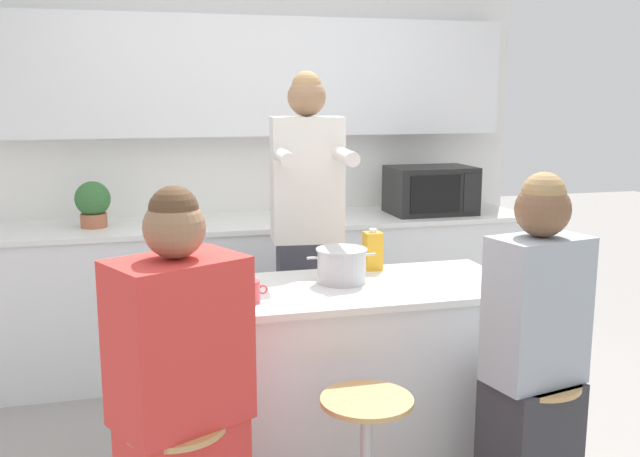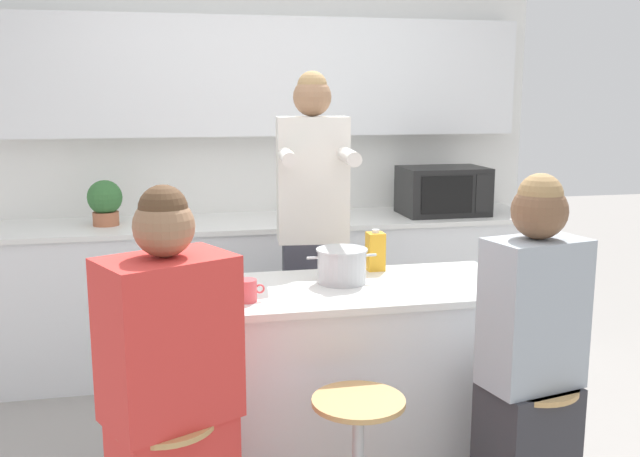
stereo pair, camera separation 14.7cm
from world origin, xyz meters
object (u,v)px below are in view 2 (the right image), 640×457
object	(u,v)px
coffee_cup_near	(247,291)
person_seated_near	(530,373)
potted_plant	(105,201)
cooking_pot	(342,266)
person_wrapped_blanket	(171,403)
fruit_bowl	(196,295)
kitchen_island	(323,381)
person_cooking	(313,247)
microwave	(443,191)
juice_carton	(375,251)
banana_bunch	(152,281)
bar_stool_rightmost	(528,457)

from	to	relation	value
coffee_cup_near	person_seated_near	bearing A→B (deg)	-24.53
potted_plant	person_seated_near	bearing A→B (deg)	-50.70
cooking_pot	coffee_cup_near	distance (m)	0.50
person_wrapped_blanket	fruit_bowl	size ratio (longest dim) A/B	6.59
kitchen_island	coffee_cup_near	bearing A→B (deg)	-157.59
person_wrapped_blanket	cooking_pot	bearing A→B (deg)	15.29
kitchen_island	person_cooking	size ratio (longest dim) A/B	0.94
microwave	juice_carton	bearing A→B (deg)	-124.78
person_cooking	juice_carton	world-z (taller)	person_cooking
person_cooking	coffee_cup_near	distance (m)	0.91
person_seated_near	banana_bunch	size ratio (longest dim) A/B	9.05
banana_bunch	potted_plant	world-z (taller)	potted_plant
juice_carton	potted_plant	size ratio (longest dim) A/B	0.72
fruit_bowl	juice_carton	distance (m)	0.94
person_cooking	fruit_bowl	world-z (taller)	person_cooking
kitchen_island	potted_plant	xyz separation A→B (m)	(-1.02, 1.45, 0.64)
juice_carton	potted_plant	xyz separation A→B (m)	(-1.33, 1.20, 0.11)
person_wrapped_blanket	banana_bunch	distance (m)	0.82
microwave	bar_stool_rightmost	bearing A→B (deg)	-101.96
juice_carton	microwave	size ratio (longest dim) A/B	0.36
microwave	person_cooking	bearing A→B (deg)	-143.50
person_seated_near	banana_bunch	distance (m)	1.63
banana_bunch	microwave	size ratio (longest dim) A/B	0.29
banana_bunch	juice_carton	xyz separation A→B (m)	(1.04, 0.08, 0.07)
person_cooking	cooking_pot	distance (m)	0.59
kitchen_island	potted_plant	world-z (taller)	potted_plant
person_seated_near	banana_bunch	xyz separation A→B (m)	(-1.40, 0.79, 0.24)
fruit_bowl	banana_bunch	size ratio (longest dim) A/B	1.37
person_wrapped_blanket	juice_carton	xyz separation A→B (m)	(0.98, 0.87, 0.30)
banana_bunch	potted_plant	size ratio (longest dim) A/B	0.58
person_cooking	person_seated_near	bearing A→B (deg)	-59.20
coffee_cup_near	juice_carton	xyz separation A→B (m)	(0.66, 0.40, 0.05)
person_cooking	juice_carton	distance (m)	0.46
cooking_pot	microwave	size ratio (longest dim) A/B	0.58
kitchen_island	fruit_bowl	size ratio (longest dim) A/B	7.92
person_cooking	fruit_bowl	distance (m)	1.00
bar_stool_rightmost	cooking_pot	bearing A→B (deg)	131.33
person_wrapped_blanket	potted_plant	distance (m)	2.13
cooking_pot	juice_carton	world-z (taller)	juice_carton
banana_bunch	microwave	distance (m)	2.23
banana_bunch	person_seated_near	bearing A→B (deg)	-29.38
fruit_bowl	microwave	size ratio (longest dim) A/B	0.40
bar_stool_rightmost	banana_bunch	size ratio (longest dim) A/B	3.94
person_wrapped_blanket	person_seated_near	size ratio (longest dim) A/B	1.00
person_wrapped_blanket	coffee_cup_near	world-z (taller)	person_wrapped_blanket
person_wrapped_blanket	banana_bunch	world-z (taller)	person_wrapped_blanket
coffee_cup_near	bar_stool_rightmost	bearing A→B (deg)	-23.99
person_cooking	microwave	distance (m)	1.29
juice_carton	fruit_bowl	bearing A→B (deg)	-156.77
fruit_bowl	microwave	world-z (taller)	microwave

